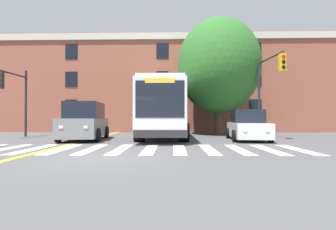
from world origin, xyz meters
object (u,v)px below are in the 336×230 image
(car_grey_near_lane, at_px, (85,122))
(car_red_behind_bus, at_px, (159,122))
(city_bus, at_px, (164,110))
(traffic_light_near_corner, at_px, (268,81))
(car_white_far_lane, at_px, (247,126))
(street_tree_curbside_large, at_px, (219,66))
(traffic_light_far_corner, at_px, (15,91))

(car_grey_near_lane, bearing_deg, car_red_behind_bus, 72.99)
(city_bus, distance_m, traffic_light_near_corner, 7.03)
(city_bus, distance_m, car_white_far_lane, 5.57)
(car_red_behind_bus, distance_m, traffic_light_near_corner, 13.26)
(car_red_behind_bus, distance_m, street_tree_curbside_large, 9.64)
(city_bus, height_order, car_red_behind_bus, city_bus)
(car_red_behind_bus, bearing_deg, traffic_light_far_corner, -130.19)
(traffic_light_far_corner, distance_m, street_tree_curbside_large, 14.61)
(car_red_behind_bus, height_order, traffic_light_far_corner, traffic_light_far_corner)
(city_bus, bearing_deg, traffic_light_far_corner, -175.39)
(car_grey_near_lane, xyz_separation_m, car_white_far_lane, (9.59, 0.15, -0.25))
(car_red_behind_bus, height_order, traffic_light_near_corner, traffic_light_near_corner)
(city_bus, xyz_separation_m, traffic_light_far_corner, (-9.76, -0.79, 1.21))
(car_grey_near_lane, relative_size, traffic_light_far_corner, 1.05)
(car_white_far_lane, bearing_deg, traffic_light_near_corner, 39.87)
(city_bus, distance_m, street_tree_curbside_large, 6.19)
(car_red_behind_bus, bearing_deg, car_white_far_lane, -63.65)
(city_bus, relative_size, car_red_behind_bus, 2.82)
(city_bus, xyz_separation_m, car_red_behind_bus, (-0.88, 9.72, -1.01))
(car_white_far_lane, bearing_deg, car_red_behind_bus, 116.35)
(traffic_light_near_corner, distance_m, street_tree_curbside_large, 4.76)
(traffic_light_near_corner, relative_size, street_tree_curbside_large, 0.60)
(city_bus, bearing_deg, car_red_behind_bus, 95.20)
(traffic_light_far_corner, bearing_deg, car_grey_near_lane, -16.72)
(car_grey_near_lane, height_order, car_red_behind_bus, car_grey_near_lane)
(city_bus, bearing_deg, traffic_light_near_corner, -6.40)
(car_red_behind_bus, xyz_separation_m, traffic_light_far_corner, (-8.87, -10.50, 2.21))
(car_white_far_lane, xyz_separation_m, street_tree_curbside_large, (-0.83, 5.08, 4.57))
(car_red_behind_bus, relative_size, traffic_light_far_corner, 0.84)
(car_white_far_lane, bearing_deg, city_bus, 156.37)
(car_grey_near_lane, relative_size, traffic_light_near_corner, 0.89)
(car_white_far_lane, distance_m, traffic_light_far_corner, 15.01)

